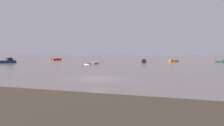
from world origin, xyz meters
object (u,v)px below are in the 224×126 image
at_px(motorboat_moored_1, 224,62).
at_px(motorboat_moored_2, 8,62).
at_px(rowboat_moored_1, 96,63).
at_px(motorboat_moored_0, 172,61).
at_px(rowboat_moored_2, 87,64).
at_px(motorboat_moored_3, 144,62).
at_px(motorboat_moored_4, 57,60).

bearing_deg(motorboat_moored_1, motorboat_moored_2, -158.26).
distance_m(motorboat_moored_2, rowboat_moored_1, 28.55).
bearing_deg(rowboat_moored_1, motorboat_moored_0, -54.27).
bearing_deg(rowboat_moored_2, rowboat_moored_1, 131.54).
xyz_separation_m(motorboat_moored_3, rowboat_moored_2, (-12.55, -17.62, -0.12)).
xyz_separation_m(motorboat_moored_0, rowboat_moored_1, (-21.48, -21.12, -0.02)).
distance_m(motorboat_moored_2, rowboat_moored_2, 28.29).
height_order(motorboat_moored_0, motorboat_moored_3, motorboat_moored_3).
bearing_deg(rowboat_moored_2, motorboat_moored_1, 75.05).
bearing_deg(motorboat_moored_1, rowboat_moored_2, -144.32).
distance_m(motorboat_moored_0, motorboat_moored_4, 50.64).
distance_m(motorboat_moored_3, rowboat_moored_2, 21.64).
distance_m(motorboat_moored_3, motorboat_moored_4, 43.51).
xyz_separation_m(motorboat_moored_4, rowboat_moored_2, (29.27, -29.63, -0.16)).
height_order(motorboat_moored_3, rowboat_moored_2, motorboat_moored_3).
height_order(motorboat_moored_1, motorboat_moored_2, motorboat_moored_2).
height_order(motorboat_moored_2, motorboat_moored_4, motorboat_moored_2).
xyz_separation_m(motorboat_moored_1, rowboat_moored_2, (-38.15, -26.77, -0.10)).
bearing_deg(motorboat_moored_2, motorboat_moored_4, 24.64).
bearing_deg(motorboat_moored_3, rowboat_moored_1, 124.68).
xyz_separation_m(motorboat_moored_1, rowboat_moored_1, (-38.31, -20.66, -0.06)).
height_order(motorboat_moored_2, rowboat_moored_2, motorboat_moored_2).
xyz_separation_m(motorboat_moored_3, motorboat_moored_4, (-41.82, 12.01, 0.04)).
relative_size(motorboat_moored_0, motorboat_moored_2, 0.61).
bearing_deg(motorboat_moored_4, motorboat_moored_2, -170.19).
bearing_deg(motorboat_moored_3, motorboat_moored_2, 104.54).
bearing_deg(motorboat_moored_4, motorboat_moored_3, -98.22).
height_order(motorboat_moored_0, motorboat_moored_4, motorboat_moored_4).
height_order(motorboat_moored_0, rowboat_moored_2, motorboat_moored_0).
bearing_deg(motorboat_moored_1, rowboat_moored_1, -151.05).
bearing_deg(motorboat_moored_0, motorboat_moored_2, -9.38).
bearing_deg(rowboat_moored_2, motorboat_moored_2, -142.27).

